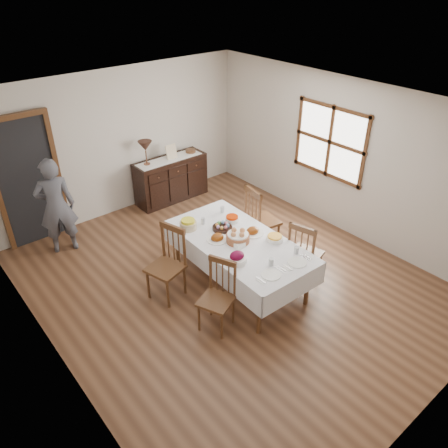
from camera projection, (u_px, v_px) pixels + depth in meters
ground at (228, 281)px, 6.52m from camera, size 6.00×6.00×0.00m
room_shell at (200, 174)px, 5.87m from camera, size 5.02×6.02×2.65m
dining_table at (239, 246)px, 6.14m from camera, size 1.18×2.23×0.76m
chair_left_near at (218, 295)px, 5.51m from camera, size 0.53×0.53×0.97m
chair_left_far at (168, 263)px, 6.01m from camera, size 0.55×0.55×1.07m
chair_right_near at (304, 253)px, 6.24m from camera, size 0.53×0.53×1.04m
chair_right_far at (260, 218)px, 6.98m from camera, size 0.53×0.53×1.12m
sideboard at (171, 179)px, 8.54m from camera, size 1.43×0.52×0.86m
person at (55, 203)px, 6.80m from camera, size 0.61×0.49×1.72m
bread_basket at (238, 237)px, 6.03m from camera, size 0.33×0.33×0.19m
egg_basket at (222, 227)px, 6.32m from camera, size 0.29×0.29×0.10m
ham_platter_a at (217, 238)px, 6.09m from camera, size 0.30×0.30×0.11m
ham_platter_b at (253, 231)px, 6.24m from camera, size 0.33×0.33×0.11m
beet_bowl at (237, 258)px, 5.62m from camera, size 0.26×0.26×0.16m
carrot_bowl at (232, 219)px, 6.50m from camera, size 0.20×0.20×0.09m
pineapple_bowl at (188, 224)px, 6.32m from camera, size 0.25×0.25×0.15m
casserole_dish at (275, 238)px, 6.07m from camera, size 0.24×0.24×0.08m
butter_dish at (240, 245)px, 5.93m from camera, size 0.14×0.09×0.07m
setting_left at (271, 270)px, 5.47m from camera, size 0.42×0.31×0.10m
setting_right at (297, 258)px, 5.69m from camera, size 0.42×0.31×0.10m
glass_far_a at (203, 221)px, 6.45m from camera, size 0.06×0.06×0.10m
glass_far_b at (222, 209)px, 6.74m from camera, size 0.06×0.06×0.10m
runner at (169, 159)px, 8.28m from camera, size 1.30×0.35×0.01m
table_lamp at (145, 147)px, 7.88m from camera, size 0.26×0.26×0.46m
picture_frame at (171, 152)px, 8.23m from camera, size 0.22×0.08×0.28m
deco_bowl at (191, 151)px, 8.55m from camera, size 0.20×0.20×0.06m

